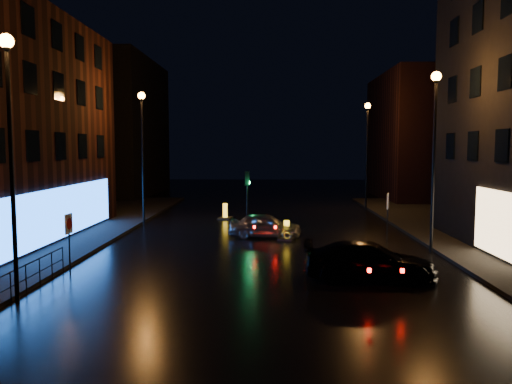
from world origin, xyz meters
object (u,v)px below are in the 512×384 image
bollard_far (225,215)px  dark_sedan (370,261)px  silver_hatchback (265,225)px  bollard_near (287,235)px  traffic_signal (247,218)px  road_sign_right (388,205)px  road_sign_left (69,229)px

bollard_far → dark_sedan: bearing=-57.1°
silver_hatchback → dark_sedan: (3.96, -8.73, 0.04)m
bollard_near → silver_hatchback: bearing=170.7°
bollard_far → bollard_near: bearing=-52.8°
traffic_signal → bollard_far: size_ratio=2.56×
bollard_far → road_sign_right: 12.24m
silver_hatchback → dark_sedan: 9.59m
traffic_signal → silver_hatchback: traffic_signal is taller
bollard_far → road_sign_left: bearing=-97.6°
traffic_signal → silver_hatchback: bearing=-74.3°
bollard_near → road_sign_right: road_sign_right is taller
traffic_signal → road_sign_left: 13.92m
bollard_near → bollard_far: (-4.00, 7.68, 0.01)m
dark_sedan → silver_hatchback: bearing=28.5°
silver_hatchback → dark_sedan: dark_sedan is taller
bollard_near → bollard_far: bollard_far is taller
bollard_far → road_sign_left: road_sign_left is taller
bollard_far → traffic_signal: bearing=-50.6°
bollard_near → dark_sedan: bearing=-55.5°
silver_hatchback → road_sign_right: (6.51, -0.57, 1.21)m
bollard_far → road_sign_left: 16.02m
bollard_near → bollard_far: 8.66m
dark_sedan → bollard_far: (-6.81, 15.88, -0.47)m
silver_hatchback → bollard_far: 7.70m
road_sign_right → road_sign_left: bearing=46.6°
bollard_far → silver_hatchback: bearing=-58.6°
silver_hatchback → dark_sedan: size_ratio=0.80×
road_sign_left → road_sign_right: bearing=30.4°
bollard_near → road_sign_right: (5.36, -0.03, 1.65)m
traffic_signal → bollard_near: size_ratio=2.59×
traffic_signal → road_sign_left: bearing=-117.4°
traffic_signal → dark_sedan: traffic_signal is taller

